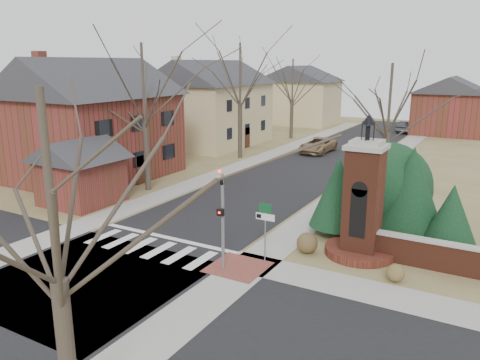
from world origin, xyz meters
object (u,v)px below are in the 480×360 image
Objects in this scene: brick_gate_monument at (363,210)px; distant_car at (407,127)px; traffic_signal_pole at (222,211)px; pickup_truck at (318,145)px; sign_post at (265,221)px.

brick_gate_monument is 1.49× the size of distant_car.
pickup_truck is (-5.90, 27.43, -1.86)m from traffic_signal_pole.
distant_car is (-0.90, 45.78, -1.87)m from traffic_signal_pole.
traffic_signal_pole is at bearing 96.58° from distant_car.
sign_post is 27.02m from pickup_truck.
sign_post is 0.42× the size of brick_gate_monument.
sign_post is 0.63× the size of distant_car.
traffic_signal_pole is 28.12m from pickup_truck.
distant_car is (5.00, 18.35, -0.01)m from pickup_truck.
pickup_truck is at bearing 105.46° from sign_post.
traffic_signal_pole is 0.86× the size of pickup_truck.
sign_post is at bearing -138.58° from brick_gate_monument.
brick_gate_monument is 25.37m from pickup_truck.
distant_car is at bearing 97.71° from brick_gate_monument.
brick_gate_monument is (3.41, 3.01, 0.22)m from sign_post.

